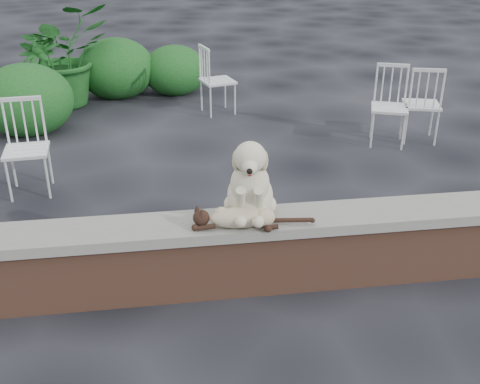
{
  "coord_description": "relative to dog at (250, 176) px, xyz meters",
  "views": [
    {
      "loc": [
        -1.25,
        -3.63,
        2.58
      ],
      "look_at": [
        -0.69,
        0.2,
        0.7
      ],
      "focal_mm": 43.61,
      "sensor_mm": 36.0,
      "label": 1
    }
  ],
  "objects": [
    {
      "name": "ground",
      "position": [
        0.64,
        -0.04,
        -0.9
      ],
      "size": [
        60.0,
        60.0,
        0.0
      ],
      "primitive_type": "plane",
      "color": "black",
      "rests_on": "ground"
    },
    {
      "name": "brick_wall",
      "position": [
        0.64,
        -0.04,
        -0.65
      ],
      "size": [
        6.0,
        0.3,
        0.5
      ],
      "primitive_type": "cube",
      "color": "brown",
      "rests_on": "ground"
    },
    {
      "name": "capstone",
      "position": [
        0.64,
        -0.04,
        -0.36
      ],
      "size": [
        6.2,
        0.4,
        0.08
      ],
      "primitive_type": "cube",
      "color": "slate",
      "rests_on": "brick_wall"
    },
    {
      "name": "dog",
      "position": [
        0.0,
        0.0,
        0.0
      ],
      "size": [
        0.5,
        0.61,
        0.63
      ],
      "primitive_type": null,
      "rotation": [
        0.0,
        0.0,
        -0.18
      ],
      "color": "beige",
      "rests_on": "capstone"
    },
    {
      "name": "cat",
      "position": [
        -0.08,
        -0.15,
        -0.23
      ],
      "size": [
        1.04,
        0.42,
        0.17
      ],
      "primitive_type": null,
      "rotation": [
        0.0,
        0.0,
        -0.18
      ],
      "color": "tan",
      "rests_on": "capstone"
    },
    {
      "name": "chair_a",
      "position": [
        -1.92,
        1.88,
        -0.43
      ],
      "size": [
        0.6,
        0.6,
        0.94
      ],
      "primitive_type": null,
      "rotation": [
        0.0,
        0.0,
        0.07
      ],
      "color": "white",
      "rests_on": "ground"
    },
    {
      "name": "chair_d",
      "position": [
        2.12,
        2.68,
        -0.43
      ],
      "size": [
        0.72,
        0.72,
        0.94
      ],
      "primitive_type": null,
      "rotation": [
        0.0,
        0.0,
        -0.34
      ],
      "color": "white",
      "rests_on": "ground"
    },
    {
      "name": "chair_c",
      "position": [
        2.55,
        2.75,
        -0.43
      ],
      "size": [
        0.69,
        0.69,
        0.94
      ],
      "primitive_type": null,
      "rotation": [
        0.0,
        0.0,
        2.88
      ],
      "color": "white",
      "rests_on": "ground"
    },
    {
      "name": "chair_e",
      "position": [
        0.22,
        4.18,
        -0.43
      ],
      "size": [
        0.69,
        0.69,
        0.94
      ],
      "primitive_type": null,
      "rotation": [
        0.0,
        0.0,
        1.84
      ],
      "color": "white",
      "rests_on": "ground"
    },
    {
      "name": "potted_plant_a",
      "position": [
        -1.91,
        4.91,
        -0.17
      ],
      "size": [
        1.7,
        1.65,
        1.45
      ],
      "primitive_type": "imported",
      "rotation": [
        0.0,
        0.0,
        0.56
      ],
      "color": "#154C1D",
      "rests_on": "ground"
    },
    {
      "name": "potted_plant_b",
      "position": [
        -2.19,
        4.6,
        -0.39
      ],
      "size": [
        0.8,
        0.8,
        1.02
      ],
      "primitive_type": "imported",
      "rotation": [
        0.0,
        0.0,
        -0.6
      ],
      "color": "#154C1D",
      "rests_on": "ground"
    },
    {
      "name": "shrubbery",
      "position": [
        -1.41,
        4.67,
        -0.5
      ],
      "size": [
        3.0,
        2.55,
        0.92
      ],
      "color": "#154C1D",
      "rests_on": "ground"
    }
  ]
}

